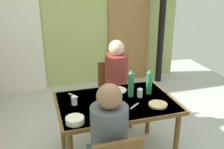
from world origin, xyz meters
The scene contains 19 objects.
wall_back centered at (0.00, 2.40, 1.41)m, with size 4.32×0.10×2.82m, color #A8B76A.
door_wooden centered at (1.18, 2.32, 1.00)m, with size 0.80×0.05×2.00m, color olive.
stove_pipe_column centered at (1.72, 2.05, 1.41)m, with size 0.12×0.12×2.82m, color black.
curtain_panel centered at (-0.87, 2.30, 1.18)m, with size 0.90×0.03×2.37m, color white.
dining_table centered at (0.21, 0.08, 0.64)m, with size 1.24×0.84×0.72m.
chair_far_diner centered at (0.42, 0.86, 0.50)m, with size 0.40×0.40×0.87m.
person_near_diner centered at (-0.06, -0.56, 0.78)m, with size 0.30×0.37×0.77m.
person_far_diner centered at (0.42, 0.72, 0.78)m, with size 0.30×0.37×0.77m.
water_bottle_green_near centered at (0.62, 0.17, 0.86)m, with size 0.06×0.06×0.29m.
water_bottle_green_far centered at (0.40, 0.16, 0.87)m, with size 0.06×0.06×0.31m.
serving_bowl_center centered at (-0.28, -0.21, 0.75)m, with size 0.17×0.17×0.06m, color silver.
dinner_plate_near_left centered at (0.30, 0.34, 0.73)m, with size 0.21×0.21×0.01m, color white.
dinner_plate_near_right centered at (0.13, 0.13, 0.73)m, with size 0.19×0.19×0.01m, color white.
drinking_glass_by_near_diner centered at (0.49, 0.11, 0.77)m, with size 0.06×0.06×0.09m, color silver.
drinking_glass_by_far_diner centered at (-0.22, 0.14, 0.77)m, with size 0.06×0.06×0.09m, color silver.
drinking_glass_spare_center centered at (-0.01, -0.07, 0.76)m, with size 0.06×0.06×0.09m, color silver.
bread_plate_sliced centered at (0.59, -0.13, 0.73)m, with size 0.19×0.19×0.02m, color #DBB77A.
cutlery_knife_near centered at (0.36, -0.07, 0.72)m, with size 0.15×0.02×0.00m, color silver.
cutlery_fork_near centered at (-0.20, 0.36, 0.72)m, with size 0.15×0.02×0.00m, color silver.
Camera 1 is at (-0.55, -2.25, 1.97)m, focal length 41.51 mm.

